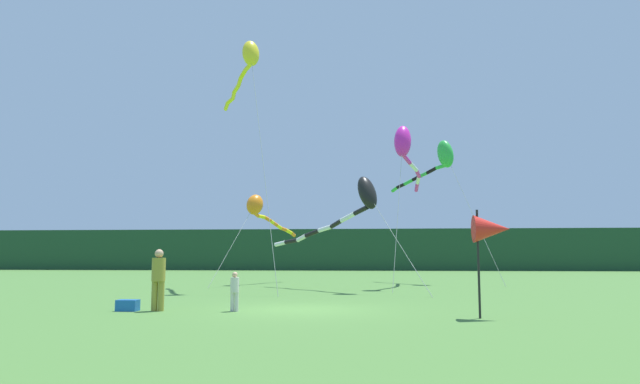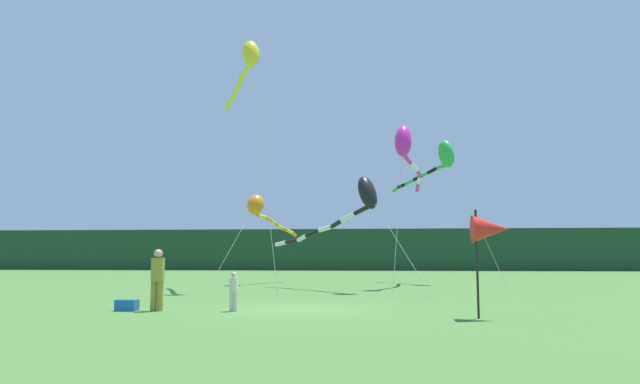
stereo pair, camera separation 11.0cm
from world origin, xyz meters
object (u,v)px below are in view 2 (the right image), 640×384
(person_adult, at_px, (158,276))
(kite_yellow, at_px, (248,63))
(kite_magenta, at_px, (405,147))
(kite_orange, at_px, (259,208))
(kite_black, at_px, (355,203))
(person_child, at_px, (234,289))
(cooler_box, at_px, (127,305))
(banner_flag_pole, at_px, (490,230))
(kite_green, at_px, (442,158))

(person_adult, height_order, kite_yellow, kite_yellow)
(person_adult, height_order, kite_magenta, kite_magenta)
(kite_yellow, distance_m, kite_orange, 8.34)
(kite_magenta, bearing_deg, kite_orange, 160.82)
(kite_yellow, distance_m, kite_black, 8.26)
(person_adult, xyz_separation_m, kite_orange, (-0.12, 14.77, 3.17))
(person_child, bearing_deg, cooler_box, -177.21)
(kite_black, relative_size, kite_magenta, 0.79)
(banner_flag_pole, bearing_deg, kite_black, 110.28)
(person_child, xyz_separation_m, kite_yellow, (-1.82, 9.26, 9.86))
(person_adult, relative_size, kite_black, 0.24)
(cooler_box, distance_m, kite_orange, 15.36)
(kite_black, bearing_deg, kite_magenta, 51.27)
(kite_green, height_order, kite_orange, kite_green)
(kite_yellow, bearing_deg, kite_orange, 95.14)
(person_child, height_order, kite_green, kite_green)
(cooler_box, height_order, kite_orange, kite_orange)
(kite_magenta, bearing_deg, cooler_box, -125.33)
(person_child, bearing_deg, kite_black, 70.73)
(banner_flag_pole, distance_m, kite_orange, 18.44)
(person_child, height_order, banner_flag_pole, banner_flag_pole)
(person_adult, height_order, banner_flag_pole, banner_flag_pole)
(banner_flag_pole, relative_size, kite_green, 0.33)
(kite_magenta, bearing_deg, person_child, -114.87)
(kite_yellow, bearing_deg, kite_magenta, 20.05)
(kite_yellow, relative_size, kite_orange, 1.54)
(banner_flag_pole, distance_m, kite_yellow, 15.91)
(person_adult, relative_size, kite_yellow, 0.15)
(person_adult, bearing_deg, kite_green, 58.94)
(banner_flag_pole, bearing_deg, kite_yellow, 129.72)
(person_adult, distance_m, kite_green, 20.42)
(kite_black, bearing_deg, kite_orange, 133.42)
(kite_yellow, bearing_deg, person_child, -78.87)
(person_child, xyz_separation_m, kite_black, (3.12, 8.93, 3.25))
(person_adult, bearing_deg, kite_yellow, 87.78)
(kite_yellow, distance_m, kite_green, 12.60)
(person_adult, height_order, person_child, person_adult)
(cooler_box, relative_size, banner_flag_pole, 0.21)
(banner_flag_pole, bearing_deg, kite_orange, 120.03)
(kite_yellow, distance_m, kite_magenta, 8.63)
(banner_flag_pole, relative_size, kite_yellow, 0.24)
(kite_magenta, height_order, kite_orange, kite_magenta)
(cooler_box, xyz_separation_m, kite_yellow, (1.21, 9.41, 10.32))
(banner_flag_pole, bearing_deg, kite_magenta, 95.78)
(kite_black, bearing_deg, kite_green, 58.21)
(banner_flag_pole, bearing_deg, kite_green, 86.79)
(kite_black, distance_m, kite_green, 9.57)
(kite_orange, bearing_deg, kite_magenta, -19.18)
(cooler_box, xyz_separation_m, kite_green, (10.90, 16.73, 6.96))
(kite_yellow, height_order, kite_green, kite_yellow)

